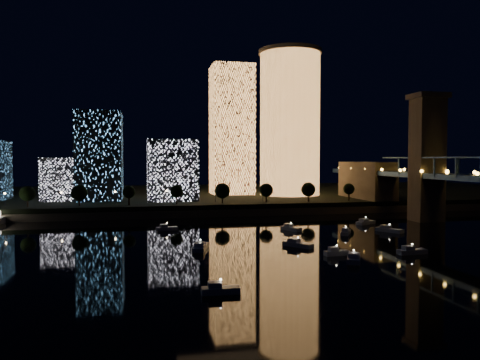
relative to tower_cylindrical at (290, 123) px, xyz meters
name	(u,v)px	position (x,y,z in m)	size (l,w,h in m)	color
ground	(318,252)	(-34.05, -127.93, -43.98)	(520.00, 520.00, 0.00)	black
far_bank	(218,196)	(-34.05, 32.07, -41.48)	(420.00, 160.00, 5.00)	black
seawall	(248,212)	(-34.05, -45.93, -42.48)	(420.00, 6.00, 3.00)	#6B5E4C
tower_cylindrical	(290,123)	(0.00, 0.00, 0.00)	(34.00, 34.00, 77.72)	#EC984B
tower_rectangular	(232,130)	(-29.30, 14.10, -3.47)	(22.32, 22.32, 71.02)	#EC984B
midrise_blocks	(86,165)	(-104.50, -9.56, -22.57)	(108.96, 40.04, 41.66)	white
motorboats	(332,239)	(-24.38, -114.29, -43.17)	(104.22, 82.87, 2.78)	silver
esplanade_trees	(175,191)	(-64.55, -39.93, -33.51)	(165.54, 6.89, 8.95)	black
street_lamps	(167,194)	(-68.05, -33.93, -34.96)	(132.70, 0.70, 5.65)	black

